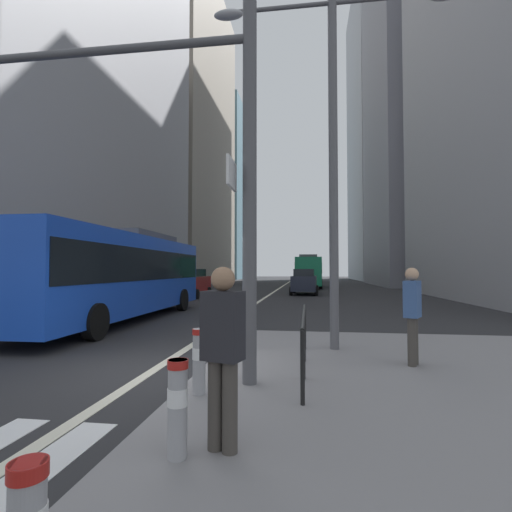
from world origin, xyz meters
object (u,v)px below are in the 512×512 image
object	(u,v)px
bollard_left	(178,403)
car_receding_near	(304,281)
bollard_right	(199,358)
pedestrian_waiting	(412,310)
pedestrian_walking	(223,347)
city_bus_blue_oncoming	(120,271)
bollard_back	(245,326)
traffic_signal_gantry	(123,134)
city_bus_red_receding	(308,270)
street_lamp_post	(333,119)
car_oncoming_mid	(190,283)
city_bus_red_distant	(307,270)

from	to	relation	value
bollard_left	car_receding_near	bearing A→B (deg)	87.90
bollard_right	pedestrian_waiting	world-z (taller)	pedestrian_waiting
pedestrian_walking	city_bus_blue_oncoming	bearing A→B (deg)	122.55
bollard_left	bollard_right	xyz separation A→B (m)	(-0.32, 1.77, 0.00)
bollard_left	bollard_back	bearing A→B (deg)	92.12
bollard_back	traffic_signal_gantry	bearing A→B (deg)	-123.34
traffic_signal_gantry	pedestrian_waiting	distance (m)	5.91
bollard_left	pedestrian_walking	size ratio (longest dim) A/B	0.51
city_bus_red_receding	street_lamp_post	xyz separation A→B (m)	(0.54, -32.56, 3.45)
city_bus_blue_oncoming	city_bus_red_receding	bearing A→B (deg)	76.09
bollard_left	street_lamp_post	bearing A→B (deg)	70.69
city_bus_blue_oncoming	traffic_signal_gantry	bearing A→B (deg)	-62.09
street_lamp_post	bollard_left	xyz separation A→B (m)	(-1.78, -5.08, -4.63)
pedestrian_waiting	street_lamp_post	bearing A→B (deg)	136.48
street_lamp_post	pedestrian_walking	world-z (taller)	street_lamp_post
bollard_right	pedestrian_waiting	bearing A→B (deg)	31.14
bollard_right	bollard_back	world-z (taller)	bollard_right
car_oncoming_mid	traffic_signal_gantry	size ratio (longest dim) A/B	0.73
city_bus_red_receding	car_oncoming_mid	distance (m)	17.94
city_bus_red_receding	car_oncoming_mid	size ratio (longest dim) A/B	2.53
bollard_right	street_lamp_post	bearing A→B (deg)	57.68
city_bus_blue_oncoming	bollard_back	size ratio (longest dim) A/B	12.91
bollard_right	city_bus_red_distant	bearing A→B (deg)	88.51
city_bus_red_receding	street_lamp_post	bearing A→B (deg)	-89.05
city_bus_red_receding	pedestrian_waiting	distance (m)	33.87
city_bus_blue_oncoming	bollard_back	xyz separation A→B (m)	(5.51, -4.92, -1.19)
city_bus_red_receding	bollard_left	world-z (taller)	city_bus_red_receding
city_bus_red_receding	bollard_right	size ratio (longest dim) A/B	12.76
city_bus_blue_oncoming	bollard_right	size ratio (longest dim) A/B	12.70
city_bus_red_distant	bollard_back	size ratio (longest dim) A/B	13.15
car_oncoming_mid	traffic_signal_gantry	distance (m)	20.19
car_receding_near	city_bus_red_distant	bearing A→B (deg)	89.69
bollard_right	pedestrian_walking	bearing A→B (deg)	-66.09
street_lamp_post	bollard_back	xyz separation A→B (m)	(-1.96, -0.31, -4.64)
city_bus_red_distant	bollard_back	distance (m)	51.75
city_bus_red_receding	city_bus_red_distant	size ratio (longest dim) A/B	0.99
car_oncoming_mid	car_receding_near	bearing A→B (deg)	28.20
traffic_signal_gantry	pedestrian_walking	xyz separation A→B (m)	(2.17, -2.14, -2.98)
city_bus_blue_oncoming	city_bus_red_receding	world-z (taller)	same
car_oncoming_mid	city_bus_red_distant	bearing A→B (deg)	77.21
street_lamp_post	city_bus_red_receding	bearing A→B (deg)	90.95
city_bus_blue_oncoming	pedestrian_walking	size ratio (longest dim) A/B	6.51
car_oncoming_mid	bollard_left	distance (m)	22.68
bollard_back	pedestrian_waiting	bearing A→B (deg)	-16.09
traffic_signal_gantry	city_bus_blue_oncoming	bearing A→B (deg)	117.91
city_bus_red_distant	car_oncoming_mid	bearing A→B (deg)	-102.79
car_oncoming_mid	pedestrian_walking	xyz separation A→B (m)	(7.19, -21.44, 0.15)
bollard_left	pedestrian_walking	distance (m)	0.65
city_bus_blue_oncoming	street_lamp_post	bearing A→B (deg)	-31.73
car_oncoming_mid	bollard_right	bearing A→B (deg)	-71.91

